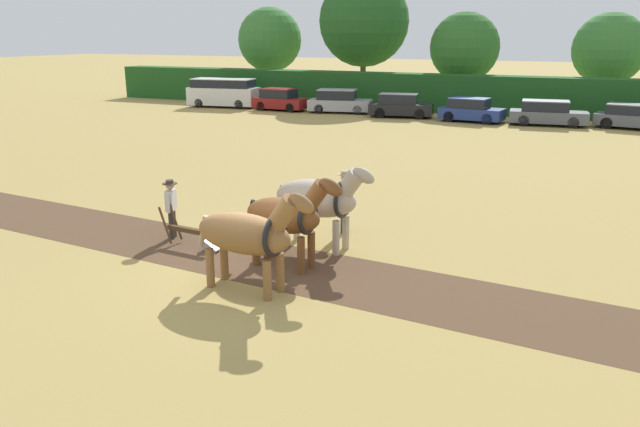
{
  "coord_description": "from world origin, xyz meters",
  "views": [
    {
      "loc": [
        6.85,
        -11.23,
        5.34
      ],
      "look_at": [
        0.85,
        2.1,
        1.1
      ],
      "focal_mm": 35.0,
      "sensor_mm": 36.0,
      "label": 1
    }
  ],
  "objects_px": {
    "tree_center_left": "(465,47)",
    "parked_car_right": "(547,113)",
    "tree_left": "(364,21)",
    "farmer_at_plow": "(171,205)",
    "parked_car_center": "(400,106)",
    "farmer_beside_team": "(345,196)",
    "tree_far_left": "(270,40)",
    "parked_car_center_left": "(339,102)",
    "parked_car_left": "(280,100)",
    "parked_van": "(224,93)",
    "draft_horse_trail_left": "(319,199)",
    "tree_center": "(609,49)",
    "parked_car_center_right": "(471,110)",
    "draft_horse_lead_right": "(287,216)",
    "draft_horse_lead_left": "(248,234)",
    "plow": "(195,236)",
    "parked_car_far_right": "(632,117)"
  },
  "relations": [
    {
      "from": "draft_horse_lead_left",
      "to": "farmer_beside_team",
      "type": "relative_size",
      "value": 1.73
    },
    {
      "from": "tree_left",
      "to": "draft_horse_lead_right",
      "type": "xyz_separation_m",
      "value": [
        11.4,
        -35.54,
        -4.96
      ]
    },
    {
      "from": "tree_center_left",
      "to": "parked_car_center",
      "type": "distance_m",
      "value": 8.37
    },
    {
      "from": "tree_far_left",
      "to": "parked_car_center_left",
      "type": "bearing_deg",
      "value": -39.59
    },
    {
      "from": "draft_horse_lead_right",
      "to": "parked_car_center_left",
      "type": "bearing_deg",
      "value": 114.64
    },
    {
      "from": "parked_car_center_right",
      "to": "parked_car_right",
      "type": "xyz_separation_m",
      "value": [
        4.48,
        0.28,
        0.01
      ]
    },
    {
      "from": "tree_left",
      "to": "draft_horse_lead_left",
      "type": "xyz_separation_m",
      "value": [
        11.28,
        -37.1,
        -4.95
      ]
    },
    {
      "from": "tree_far_left",
      "to": "draft_horse_lead_left",
      "type": "xyz_separation_m",
      "value": [
        19.95,
        -37.59,
        -3.51
      ]
    },
    {
      "from": "tree_left",
      "to": "parked_car_center_left",
      "type": "relative_size",
      "value": 2.13
    },
    {
      "from": "tree_center",
      "to": "parked_car_center",
      "type": "distance_m",
      "value": 15.18
    },
    {
      "from": "tree_far_left",
      "to": "tree_left",
      "type": "relative_size",
      "value": 0.77
    },
    {
      "from": "parked_van",
      "to": "draft_horse_trail_left",
      "type": "bearing_deg",
      "value": -61.19
    },
    {
      "from": "tree_far_left",
      "to": "parked_car_center",
      "type": "relative_size",
      "value": 1.72
    },
    {
      "from": "farmer_beside_team",
      "to": "parked_car_center_right",
      "type": "relative_size",
      "value": 0.43
    },
    {
      "from": "tree_far_left",
      "to": "parked_car_right",
      "type": "bearing_deg",
      "value": -20.17
    },
    {
      "from": "tree_left",
      "to": "farmer_at_plow",
      "type": "relative_size",
      "value": 6.07
    },
    {
      "from": "farmer_at_plow",
      "to": "parked_car_right",
      "type": "distance_m",
      "value": 27.69
    },
    {
      "from": "tree_left",
      "to": "parked_car_far_right",
      "type": "relative_size",
      "value": 2.33
    },
    {
      "from": "parked_van",
      "to": "parked_car_center_left",
      "type": "bearing_deg",
      "value": -6.13
    },
    {
      "from": "parked_van",
      "to": "parked_car_right",
      "type": "height_order",
      "value": "parked_van"
    },
    {
      "from": "draft_horse_lead_right",
      "to": "parked_van",
      "type": "relative_size",
      "value": 0.49
    },
    {
      "from": "tree_center",
      "to": "parked_car_center_right",
      "type": "height_order",
      "value": "tree_center"
    },
    {
      "from": "parked_car_left",
      "to": "parked_van",
      "type": "bearing_deg",
      "value": -178.77
    },
    {
      "from": "tree_far_left",
      "to": "parked_car_right",
      "type": "xyz_separation_m",
      "value": [
        23.48,
        -8.62,
        -4.07
      ]
    },
    {
      "from": "draft_horse_trail_left",
      "to": "parked_car_center_left",
      "type": "distance_m",
      "value": 28.37
    },
    {
      "from": "farmer_beside_team",
      "to": "draft_horse_lead_left",
      "type": "bearing_deg",
      "value": -94.25
    },
    {
      "from": "draft_horse_lead_right",
      "to": "parked_car_center_right",
      "type": "distance_m",
      "value": 27.16
    },
    {
      "from": "tree_far_left",
      "to": "parked_car_right",
      "type": "distance_m",
      "value": 25.34
    },
    {
      "from": "tree_center",
      "to": "farmer_beside_team",
      "type": "height_order",
      "value": "tree_center"
    },
    {
      "from": "tree_left",
      "to": "parked_car_center_right",
      "type": "distance_m",
      "value": 14.42
    },
    {
      "from": "parked_car_far_right",
      "to": "tree_far_left",
      "type": "bearing_deg",
      "value": 173.18
    },
    {
      "from": "tree_center",
      "to": "draft_horse_lead_right",
      "type": "xyz_separation_m",
      "value": [
        -6.36,
        -35.89,
        -3.01
      ]
    },
    {
      "from": "tree_left",
      "to": "parked_car_left",
      "type": "xyz_separation_m",
      "value": [
        -3.31,
        -7.95,
        -5.5
      ]
    },
    {
      "from": "tree_center_left",
      "to": "parked_car_center",
      "type": "xyz_separation_m",
      "value": [
        -2.51,
        -7.12,
        -3.61
      ]
    },
    {
      "from": "plow",
      "to": "tree_far_left",
      "type": "bearing_deg",
      "value": 120.18
    },
    {
      "from": "tree_far_left",
      "to": "tree_center",
      "type": "relative_size",
      "value": 1.11
    },
    {
      "from": "parked_van",
      "to": "parked_car_center_right",
      "type": "relative_size",
      "value": 1.35
    },
    {
      "from": "tree_far_left",
      "to": "tree_left",
      "type": "height_order",
      "value": "tree_left"
    },
    {
      "from": "parked_car_far_right",
      "to": "tree_center",
      "type": "bearing_deg",
      "value": 110.78
    },
    {
      "from": "plow",
      "to": "parked_car_center_left",
      "type": "height_order",
      "value": "parked_car_center_left"
    },
    {
      "from": "tree_center_left",
      "to": "farmer_beside_team",
      "type": "height_order",
      "value": "tree_center_left"
    },
    {
      "from": "draft_horse_lead_left",
      "to": "parked_car_center_left",
      "type": "relative_size",
      "value": 0.66
    },
    {
      "from": "tree_far_left",
      "to": "parked_car_center",
      "type": "xyz_separation_m",
      "value": [
        14.33,
        -8.6,
        -4.05
      ]
    },
    {
      "from": "tree_center_left",
      "to": "parked_car_right",
      "type": "distance_m",
      "value": 10.4
    },
    {
      "from": "draft_horse_lead_right",
      "to": "draft_horse_trail_left",
      "type": "distance_m",
      "value": 1.57
    },
    {
      "from": "draft_horse_lead_left",
      "to": "draft_horse_lead_right",
      "type": "height_order",
      "value": "draft_horse_lead_left"
    },
    {
      "from": "tree_center_left",
      "to": "parked_car_center_left",
      "type": "height_order",
      "value": "tree_center_left"
    },
    {
      "from": "plow",
      "to": "parked_car_center_right",
      "type": "height_order",
      "value": "parked_car_center_right"
    },
    {
      "from": "draft_horse_lead_left",
      "to": "farmer_at_plow",
      "type": "relative_size",
      "value": 1.87
    },
    {
      "from": "parked_car_center_left",
      "to": "parked_car_center",
      "type": "relative_size",
      "value": 1.05
    }
  ]
}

